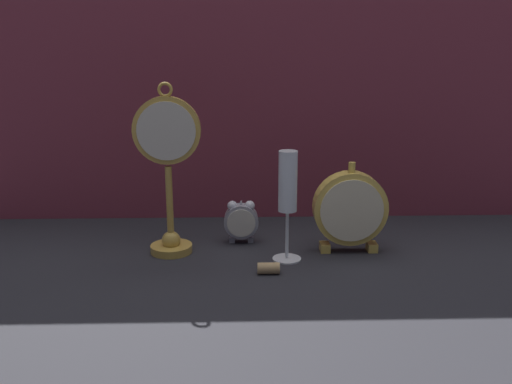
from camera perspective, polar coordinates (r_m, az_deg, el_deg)
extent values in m
plane|color=#232328|center=(1.14, 0.12, -7.32)|extent=(4.00, 4.00, 0.00)
cube|color=brown|center=(1.38, -0.29, 9.35)|extent=(1.44, 0.01, 0.59)
cylinder|color=gold|center=(1.21, -8.45, -5.60)|extent=(0.09, 0.09, 0.02)
sphere|color=gold|center=(1.21, -8.49, -4.80)|extent=(0.04, 0.04, 0.04)
cylinder|color=gold|center=(1.19, -8.62, -1.42)|extent=(0.01, 0.01, 0.17)
cylinder|color=gold|center=(1.15, -8.92, 6.11)|extent=(0.14, 0.02, 0.14)
cylinder|color=beige|center=(1.14, -8.98, 6.03)|extent=(0.12, 0.00, 0.12)
torus|color=gold|center=(1.14, -9.08, 10.07)|extent=(0.03, 0.01, 0.03)
cube|color=gray|center=(1.26, -2.42, -4.81)|extent=(0.01, 0.01, 0.01)
cube|color=gray|center=(1.26, -0.54, -4.79)|extent=(0.01, 0.01, 0.01)
cylinder|color=gray|center=(1.24, -1.49, -2.92)|extent=(0.07, 0.03, 0.07)
cylinder|color=beige|center=(1.23, -1.49, -3.15)|extent=(0.06, 0.00, 0.06)
sphere|color=silver|center=(1.23, -2.37, -1.40)|extent=(0.02, 0.02, 0.02)
sphere|color=silver|center=(1.23, -0.63, -1.39)|extent=(0.02, 0.02, 0.02)
cylinder|color=silver|center=(1.23, -1.50, -1.19)|extent=(0.00, 0.00, 0.01)
cube|color=gold|center=(1.21, 6.90, -5.50)|extent=(0.02, 0.03, 0.02)
cube|color=gold|center=(1.23, 11.50, -5.39)|extent=(0.02, 0.03, 0.02)
cylinder|color=gold|center=(1.19, 9.39, -1.59)|extent=(0.15, 0.04, 0.15)
cylinder|color=beige|center=(1.18, 9.57, -1.88)|extent=(0.13, 0.00, 0.13)
cylinder|color=gold|center=(1.17, 9.56, 2.47)|extent=(0.01, 0.01, 0.02)
cylinder|color=silver|center=(1.16, 3.09, -6.61)|extent=(0.06, 0.06, 0.01)
cylinder|color=silver|center=(1.15, 3.13, -4.22)|extent=(0.01, 0.01, 0.10)
cylinder|color=white|center=(1.12, 3.20, 1.08)|extent=(0.04, 0.04, 0.12)
cylinder|color=beige|center=(1.12, 3.19, 0.03)|extent=(0.03, 0.03, 0.08)
cylinder|color=tan|center=(1.09, 1.27, -7.63)|extent=(0.04, 0.02, 0.02)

